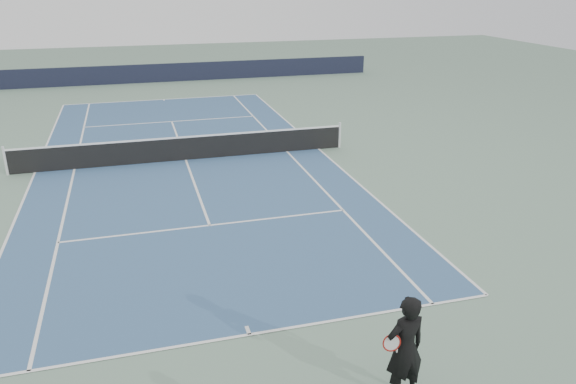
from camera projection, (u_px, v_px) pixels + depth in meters
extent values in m
plane|color=slate|center=(186.00, 160.00, 21.94)|extent=(80.00, 80.00, 0.00)
cube|color=#35567D|center=(186.00, 160.00, 21.94)|extent=(10.97, 23.77, 0.01)
cylinder|color=silver|center=(5.00, 161.00, 20.12)|extent=(0.10, 0.10, 1.07)
cylinder|color=silver|center=(340.00, 135.00, 23.37)|extent=(0.10, 0.10, 1.07)
cube|color=black|center=(185.00, 149.00, 21.77)|extent=(12.80, 0.03, 0.90)
cube|color=white|center=(184.00, 137.00, 21.60)|extent=(12.80, 0.04, 0.06)
cube|color=black|center=(157.00, 73.00, 37.77)|extent=(30.00, 0.25, 1.20)
imported|color=black|center=(405.00, 348.00, 9.30)|extent=(0.80, 0.62, 1.96)
torus|color=#98120C|center=(392.00, 343.00, 9.11)|extent=(0.34, 0.18, 0.36)
cylinder|color=white|center=(392.00, 343.00, 9.11)|extent=(0.29, 0.14, 0.32)
cylinder|color=white|center=(396.00, 354.00, 9.26)|extent=(0.08, 0.13, 0.27)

